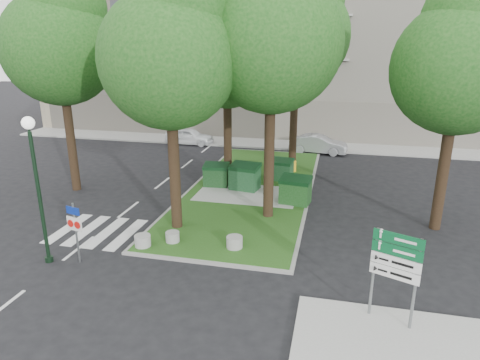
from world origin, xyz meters
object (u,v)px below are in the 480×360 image
(bollard_left, at_px, (143,241))
(car_silver, at_px, (318,144))
(dumpster_d, at_px, (295,190))
(litter_bin, at_px, (293,166))
(tree_median_near_left, at_px, (171,46))
(directional_sign, at_px, (396,264))
(tree_median_far, at_px, (299,25))
(tree_median_near_right, at_px, (274,27))
(bollard_right, at_px, (234,242))
(dumpster_c, at_px, (281,170))
(dumpster_b, at_px, (245,177))
(street_lamp, at_px, (36,174))
(traffic_sign_pole, at_px, (75,225))
(tree_median_mid, at_px, (229,51))
(car_white, at_px, (189,136))
(tree_street_right, at_px, (463,55))
(dumpster_a, at_px, (216,175))
(bollard_mid, at_px, (173,237))
(tree_street_left, at_px, (60,37))

(bollard_left, distance_m, car_silver, 17.13)
(dumpster_d, distance_m, litter_bin, 5.21)
(tree_median_near_left, xyz_separation_m, directional_sign, (7.92, -4.69, -5.45))
(dumpster_d, bearing_deg, tree_median_far, 105.66)
(tree_median_near_right, xyz_separation_m, litter_bin, (0.24, 6.92, -7.55))
(tree_median_near_left, distance_m, dumpster_d, 8.75)
(tree_median_near_left, bearing_deg, bollard_right, -27.24)
(dumpster_c, xyz_separation_m, car_silver, (1.67, 6.93, -0.05))
(dumpster_b, distance_m, directional_sign, 11.75)
(tree_median_near_left, xyz_separation_m, tree_median_far, (3.70, 9.50, 1.00))
(dumpster_d, bearing_deg, dumpster_c, 117.43)
(bollard_right, xyz_separation_m, street_lamp, (-6.23, -2.33, 2.93))
(tree_median_far, relative_size, traffic_sign_pole, 5.33)
(bollard_left, bearing_deg, tree_median_far, 69.21)
(tree_median_far, relative_size, car_silver, 3.04)
(bollard_right, bearing_deg, street_lamp, -159.47)
(tree_median_near_left, xyz_separation_m, dumpster_c, (3.24, 7.19, -6.62))
(tree_median_mid, bearing_deg, car_white, 122.80)
(tree_median_far, bearing_deg, dumpster_c, -101.24)
(tree_street_right, distance_m, traffic_sign_pole, 15.31)
(dumpster_b, height_order, car_white, dumpster_b)
(street_lamp, bearing_deg, tree_street_right, 23.94)
(tree_median_near_right, distance_m, dumpster_a, 8.74)
(tree_street_right, height_order, traffic_sign_pole, tree_street_right)
(tree_median_near_left, xyz_separation_m, litter_bin, (3.74, 8.92, -6.88))
(dumpster_b, height_order, dumpster_c, dumpster_b)
(tree_median_far, distance_m, dumpster_b, 8.92)
(dumpster_d, distance_m, bollard_right, 5.44)
(tree_street_right, bearing_deg, tree_median_far, 134.17)
(tree_median_near_right, distance_m, bollard_right, 8.41)
(dumpster_a, bearing_deg, car_white, 112.70)
(tree_median_near_right, xyz_separation_m, street_lamp, (-7.02, -5.73, -4.72))
(traffic_sign_pole, bearing_deg, tree_median_far, 78.48)
(tree_median_mid, xyz_separation_m, bollard_right, (2.21, -7.89, -6.64))
(tree_street_right, height_order, directional_sign, tree_street_right)
(traffic_sign_pole, xyz_separation_m, car_white, (-2.33, 18.18, -0.81))
(dumpster_a, distance_m, car_silver, 10.00)
(dumpster_d, bearing_deg, tree_median_near_left, -130.96)
(bollard_left, height_order, bollard_mid, bollard_left)
(car_silver, bearing_deg, tree_street_left, 137.65)
(tree_median_far, relative_size, car_white, 3.28)
(dumpster_c, relative_size, litter_bin, 2.24)
(dumpster_c, bearing_deg, tree_street_right, -23.40)
(car_white, bearing_deg, dumpster_b, -143.75)
(tree_median_mid, distance_m, dumpster_b, 6.43)
(tree_median_mid, height_order, tree_street_left, tree_street_left)
(bollard_left, relative_size, litter_bin, 0.95)
(car_silver, bearing_deg, bollard_right, 177.83)
(bollard_right, relative_size, car_white, 0.17)
(tree_street_right, distance_m, dumpster_d, 8.80)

